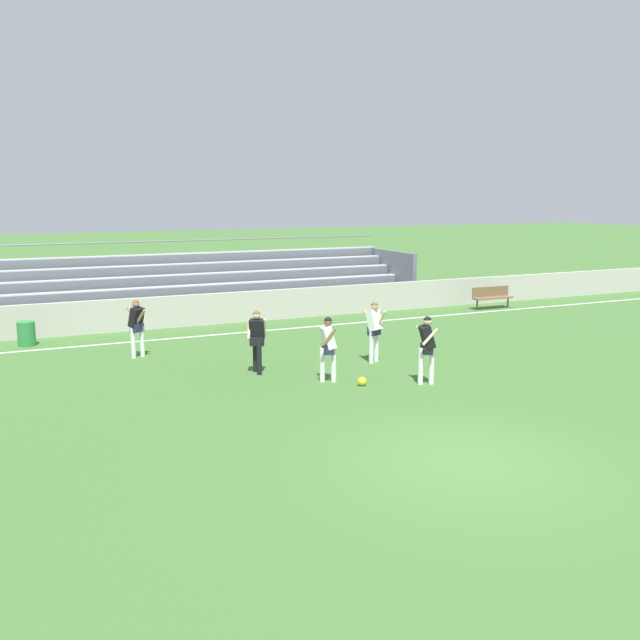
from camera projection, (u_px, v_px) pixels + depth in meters
ground_plane at (468, 461)px, 11.91m from camera, size 160.00×160.00×0.00m
field_line_sideline at (248, 332)px, 23.12m from camera, size 44.00×0.12×0.01m
sideline_wall at (232, 308)px, 24.70m from camera, size 48.00×0.16×1.13m
bleacher_stand at (125, 286)px, 26.03m from camera, size 23.74×4.25×2.73m
bench_centre_sideline at (492, 295)px, 27.82m from camera, size 1.80×0.40×0.90m
trash_bin at (26, 334)px, 20.98m from camera, size 0.53×0.53×0.76m
player_white_wide_right at (328, 344)px, 16.80m from camera, size 0.51×0.50×1.65m
player_dark_wide_left at (427, 344)px, 16.58m from camera, size 0.48×0.57×1.71m
player_white_dropping_back at (374, 326)px, 18.75m from camera, size 0.50×0.60×1.71m
player_dark_overlapping at (137, 323)px, 19.34m from camera, size 0.52×0.70×1.69m
player_dark_trailing_run at (257, 336)px, 17.62m from camera, size 0.60×0.46×1.67m
soccer_ball at (362, 381)px, 16.60m from camera, size 0.22×0.22×0.22m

